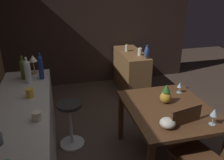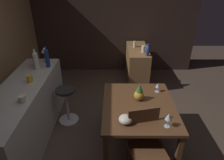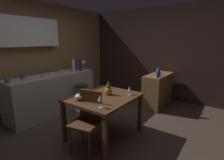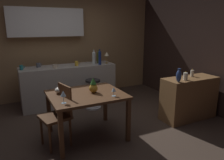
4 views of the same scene
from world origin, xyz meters
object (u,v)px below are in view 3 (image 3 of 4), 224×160
at_px(bar_stool, 81,97).
at_px(cup_mustard, 61,72).
at_px(wine_bottle_olive, 76,65).
at_px(chair_near_window, 87,119).
at_px(fruit_bowl, 80,97).
at_px(pillar_candle_tall, 159,73).
at_px(sideboard_cabinet, 158,90).
at_px(pineapple_centerpiece, 108,89).
at_px(wine_glass_left, 130,89).
at_px(cup_teal, 7,81).
at_px(counter_lamp, 83,62).
at_px(cup_cream, 44,76).
at_px(vase_ceramic_blue, 158,73).
at_px(wine_bottle_cobalt, 80,64).
at_px(wine_glass_right, 100,98).
at_px(cup_slate, 23,77).
at_px(pillar_candle_short, 158,71).
at_px(dining_table, 104,101).
at_px(wine_bottle_clear, 73,65).

distance_m(bar_stool, cup_mustard, 0.77).
bearing_deg(wine_bottle_olive, chair_near_window, -128.83).
height_order(fruit_bowl, pillar_candle_tall, pillar_candle_tall).
distance_m(sideboard_cabinet, pineapple_centerpiece, 1.96).
distance_m(wine_glass_left, cup_teal, 2.24).
height_order(pineapple_centerpiece, counter_lamp, counter_lamp).
bearing_deg(cup_cream, chair_near_window, -100.72).
bearing_deg(vase_ceramic_blue, wine_bottle_olive, 108.38).
distance_m(wine_bottle_cobalt, cup_teal, 1.68).
relative_size(wine_glass_right, vase_ceramic_blue, 0.75).
height_order(wine_bottle_olive, cup_slate, wine_bottle_olive).
distance_m(counter_lamp, pillar_candle_short, 1.98).
relative_size(chair_near_window, bar_stool, 1.44).
height_order(wine_bottle_cobalt, cup_cream, wine_bottle_cobalt).
xyz_separation_m(dining_table, wine_bottle_clear, (0.77, 1.59, 0.41)).
distance_m(dining_table, cup_slate, 1.83).
bearing_deg(fruit_bowl, dining_table, -28.92).
distance_m(wine_glass_left, cup_slate, 2.20).
distance_m(chair_near_window, bar_stool, 1.54).
height_order(dining_table, cup_cream, cup_cream).
height_order(fruit_bowl, wine_bottle_clear, wine_bottle_clear).
relative_size(chair_near_window, fruit_bowl, 5.71).
xyz_separation_m(chair_near_window, cup_mustard, (0.79, 1.58, 0.44)).
xyz_separation_m(fruit_bowl, cup_mustard, (0.70, 1.35, 0.16)).
bearing_deg(wine_bottle_cobalt, cup_teal, 173.92).
bearing_deg(dining_table, pillar_candle_short, -3.64).
relative_size(wine_glass_right, counter_lamp, 0.67).
relative_size(cup_slate, cup_cream, 1.01).
bearing_deg(dining_table, wine_glass_right, -147.35).
bearing_deg(counter_lamp, wine_glass_left, -112.04).
relative_size(wine_glass_left, cup_slate, 1.13).
distance_m(sideboard_cabinet, bar_stool, 1.98).
bearing_deg(wine_glass_right, counter_lamp, 50.32).
relative_size(bar_stool, counter_lamp, 2.40).
relative_size(bar_stool, cup_mustard, 5.46).
bearing_deg(wine_glass_left, cup_teal, 120.74).
xyz_separation_m(dining_table, wine_glass_right, (-0.43, -0.27, 0.22)).
relative_size(wine_glass_right, cup_cream, 1.46).
bearing_deg(wine_glass_right, wine_bottle_cobalt, 53.13).
relative_size(wine_glass_right, pillar_candle_tall, 1.12).
relative_size(wine_bottle_olive, cup_slate, 2.50).
bearing_deg(cup_slate, pineapple_centerpiece, -71.67).
bearing_deg(bar_stool, wine_bottle_olive, 56.01).
distance_m(dining_table, vase_ceramic_blue, 1.64).
bearing_deg(wine_glass_right, fruit_bowl, 82.42).
bearing_deg(wine_glass_left, dining_table, 136.97).
bearing_deg(cup_cream, wine_glass_left, -74.12).
bearing_deg(wine_bottle_clear, cup_teal, 179.25).
bearing_deg(chair_near_window, wine_bottle_clear, 53.06).
xyz_separation_m(fruit_bowl, pillar_candle_tall, (2.15, -0.49, 0.10)).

